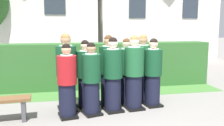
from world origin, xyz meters
The scene contains 14 objects.
ground_plane centered at (0.00, 0.00, 0.00)m, with size 60.00×60.00×0.00m, color gray.
student_in_red_blazer centered at (-1.02, -0.17, 0.73)m, with size 0.43×0.50×1.54m.
student_front_row_1 centered at (-0.51, -0.11, 0.74)m, with size 0.46×0.52×1.55m.
student_front_row_2 centered at (-0.02, 0.01, 0.78)m, with size 0.46×0.55×1.65m.
student_front_row_3 centered at (0.48, 0.07, 0.80)m, with size 0.44×0.55×1.68m.
student_front_row_4 centered at (0.98, 0.19, 0.76)m, with size 0.43×0.50×1.60m.
student_rear_row_0 centered at (-1.02, 0.27, 0.82)m, with size 0.46×0.54×1.73m.
student_rear_row_1 centered at (-0.60, 0.34, 0.75)m, with size 0.47×0.54×1.57m.
student_rear_row_2 centered at (-0.04, 0.43, 0.80)m, with size 0.45×0.56×1.68m.
student_rear_row_3 centered at (0.42, 0.53, 0.76)m, with size 0.46×0.54×1.59m.
student_rear_row_4 centered at (0.86, 0.60, 0.80)m, with size 0.47×0.56×1.68m.
hedge centered at (0.00, 2.25, 0.68)m, with size 7.00×0.70×1.37m.
school_building_annex centered at (4.30, 9.07, 3.37)m, with size 7.06×3.59×6.57m.
lawn_strip centered at (0.00, 1.45, 0.00)m, with size 7.00×0.90×0.01m, color #477A38.
Camera 1 is at (-1.11, -5.21, 1.89)m, focal length 39.63 mm.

